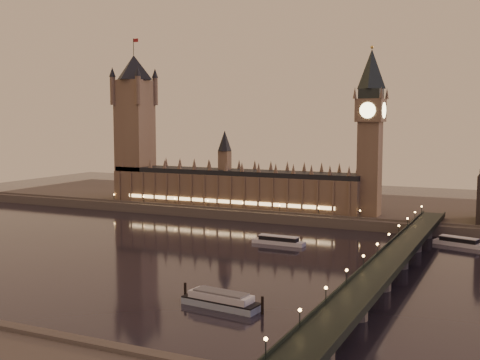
# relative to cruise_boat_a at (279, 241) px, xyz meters

# --- Properties ---
(ground) EXTENTS (700.00, 700.00, 0.00)m
(ground) POSITION_rel_cruise_boat_a_xyz_m (-24.77, -43.18, -2.01)
(ground) COLOR black
(ground) RESTS_ON ground
(far_embankment) EXTENTS (560.00, 130.00, 6.00)m
(far_embankment) POSITION_rel_cruise_boat_a_xyz_m (5.23, 121.82, 0.99)
(far_embankment) COLOR #423D35
(far_embankment) RESTS_ON ground
(palace_of_westminster) EXTENTS (180.00, 26.62, 52.00)m
(palace_of_westminster) POSITION_rel_cruise_boat_a_xyz_m (-64.89, 77.81, 19.70)
(palace_of_westminster) COLOR brown
(palace_of_westminster) RESTS_ON ground
(victoria_tower) EXTENTS (31.68, 31.68, 118.00)m
(victoria_tower) POSITION_rel_cruise_boat_a_xyz_m (-144.77, 77.82, 63.78)
(victoria_tower) COLOR brown
(victoria_tower) RESTS_ON ground
(big_ben) EXTENTS (17.68, 17.68, 104.00)m
(big_ben) POSITION_rel_cruise_boat_a_xyz_m (29.22, 77.80, 61.95)
(big_ben) COLOR brown
(big_ben) RESTS_ON ground
(westminster_bridge) EXTENTS (13.20, 260.00, 15.30)m
(westminster_bridge) POSITION_rel_cruise_boat_a_xyz_m (66.84, -43.18, 3.51)
(westminster_bridge) COLOR black
(westminster_bridge) RESTS_ON ground
(cruise_boat_a) EXTENTS (28.59, 6.81, 4.55)m
(cruise_boat_a) POSITION_rel_cruise_boat_a_xyz_m (0.00, 0.00, 0.00)
(cruise_boat_a) COLOR silver
(cruise_boat_a) RESTS_ON ground
(cruise_boat_b) EXTENTS (26.31, 13.18, 4.71)m
(cruise_boat_b) POSITION_rel_cruise_boat_a_xyz_m (86.30, 36.40, 0.07)
(cruise_boat_b) COLOR silver
(cruise_boat_b) RESTS_ON ground
(moored_barge) EXTENTS (33.21, 11.26, 6.12)m
(moored_barge) POSITION_rel_cruise_boat_a_xyz_m (21.00, -107.84, 0.58)
(moored_barge) COLOR #8DA2B4
(moored_barge) RESTS_ON ground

